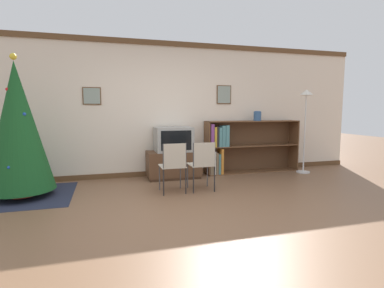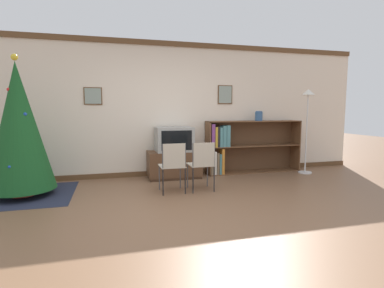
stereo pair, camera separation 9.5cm
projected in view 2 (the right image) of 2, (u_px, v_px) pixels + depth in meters
name	position (u px, v px, depth m)	size (l,w,h in m)	color
ground_plane	(192.00, 212.00, 3.93)	(24.00, 24.00, 0.00)	brown
wall_back	(161.00, 109.00, 6.08)	(8.93, 0.11, 2.70)	silver
area_rug	(23.00, 195.00, 4.70)	(1.50, 1.50, 0.01)	#23283D
christmas_tree	(19.00, 127.00, 4.58)	(0.99, 0.99, 2.17)	maroon
tv_console	(174.00, 164.00, 5.92)	(1.03, 0.54, 0.53)	#412A1A
television	(174.00, 139.00, 5.86)	(0.71, 0.53, 0.48)	#9E9E99
folding_chair_left	(173.00, 164.00, 4.79)	(0.40, 0.40, 0.82)	#BCB29E
folding_chair_right	(202.00, 163.00, 4.92)	(0.40, 0.40, 0.82)	#BCB29E
bookshelf	(238.00, 147.00, 6.36)	(2.09, 0.36, 1.11)	brown
vase	(259.00, 116.00, 6.35)	(0.16, 0.16, 0.21)	#335684
standing_lamp	(308.00, 109.00, 6.24)	(0.28, 0.28, 1.77)	silver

